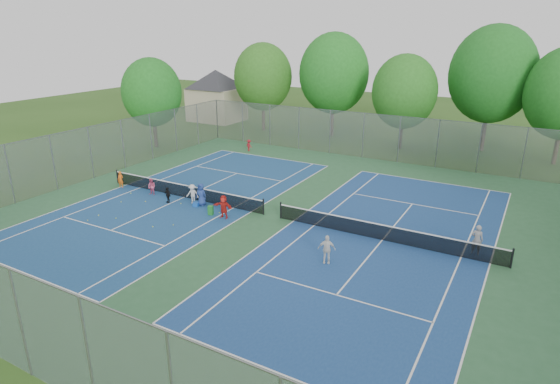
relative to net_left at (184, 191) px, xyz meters
The scene contains 36 objects.
ground 7.01m from the net_left, ahead, with size 120.00×120.00×0.00m, color #2B4F18.
court_pad 7.01m from the net_left, ahead, with size 32.00×32.00×0.01m, color #2B5C37.
court_left 0.44m from the net_left, ahead, with size 10.97×23.77×0.01m, color navy.
court_right 14.01m from the net_left, ahead, with size 10.97×23.77×0.01m, color navy.
net_left is the anchor object (origin of this frame).
net_right 14.00m from the net_left, ahead, with size 12.87×0.10×0.91m, color black.
fence_north 17.53m from the net_left, 66.37° to the left, with size 32.00×0.10×4.00m, color gray.
fence_south 17.53m from the net_left, 66.37° to the right, with size 32.00×0.10×4.00m, color gray.
fence_west 9.13m from the net_left, behind, with size 32.00×0.10×4.00m, color gray.
house 28.55m from the net_left, 122.01° to the left, with size 11.03×11.03×7.30m.
tree_nw 23.72m from the net_left, 107.65° to the left, with size 6.40×6.40×9.58m.
tree_nl 23.81m from the net_left, 87.51° to the left, with size 7.20×7.20×10.69m.
tree_nc 23.38m from the net_left, 66.80° to the left, with size 6.00×6.00×8.85m.
tree_nr 29.59m from the net_left, 56.31° to the left, with size 7.60×7.60×11.42m.
tree_side_w 16.34m from the net_left, 140.19° to the left, with size 5.60×5.60×8.47m.
ball_crate 2.06m from the net_left, 27.66° to the right, with size 0.34×0.34×0.29m, color #164FAC.
ball_hopper 3.90m from the net_left, 24.75° to the right, with size 0.30×0.30×0.59m, color #227F2B.
student_a 5.42m from the net_left, behind, with size 0.44×0.29×1.21m, color orange.
student_b 2.38m from the net_left, 163.80° to the right, with size 0.57×0.45×1.18m, color #D45279.
student_c 1.43m from the net_left, 25.09° to the right, with size 0.86×0.49×1.32m, color beige.
student_d 1.32m from the net_left, 101.67° to the right, with size 0.64×0.26×1.08m, color black.
student_e 2.11m from the net_left, 16.69° to the right, with size 0.74×0.48×1.50m, color navy.
student_f 4.85m from the net_left, 19.87° to the right, with size 1.36×0.43×1.47m, color red.
child_far_baseline 13.38m from the net_left, 103.54° to the left, with size 0.70×0.40×1.08m, color maroon.
instructor 18.68m from the net_left, ahead, with size 0.59×0.38×1.61m, color #959497.
teen_court_b 12.96m from the net_left, 17.37° to the right, with size 0.87×0.36×1.48m, color silver.
tennis_ball_0 4.15m from the net_left, 136.58° to the right, with size 0.07×0.07×0.07m, color #BCD531.
tennis_ball_1 4.05m from the net_left, 16.94° to the right, with size 0.07×0.07×0.07m, color #AFD631.
tennis_ball_2 5.15m from the net_left, 102.32° to the right, with size 0.07×0.07×0.07m, color #AFD130.
tennis_ball_3 5.20m from the net_left, 69.88° to the right, with size 0.07×0.07×0.07m, color #DCF438.
tennis_ball_4 4.88m from the net_left, 57.02° to the right, with size 0.07×0.07×0.07m, color gold.
tennis_ball_5 5.75m from the net_left, 114.65° to the right, with size 0.07×0.07×0.07m, color #E1EF37.
tennis_ball_6 1.35m from the net_left, 59.04° to the right, with size 0.07×0.07×0.07m, color yellow.
tennis_ball_7 6.53m from the net_left, 110.74° to the right, with size 0.07×0.07×0.07m, color gold.
tennis_ball_8 2.61m from the net_left, 129.50° to the right, with size 0.07×0.07×0.07m, color yellow.
tennis_ball_9 3.96m from the net_left, 161.10° to the right, with size 0.07×0.07×0.07m, color #BDDE33.
Camera 1 is at (13.54, -23.02, 11.00)m, focal length 30.00 mm.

